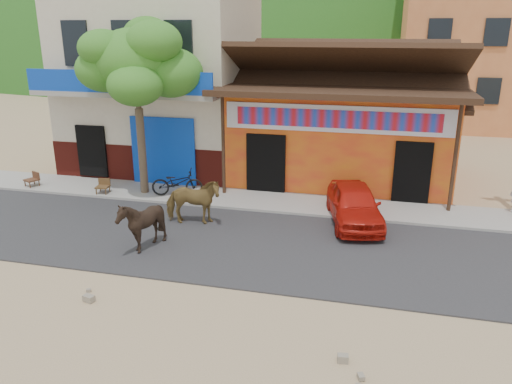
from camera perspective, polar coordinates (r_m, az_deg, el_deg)
ground at (r=11.86m, az=-4.52°, el=-10.85°), size 120.00×120.00×0.00m
road at (r=13.98m, az=-1.33°, el=-5.94°), size 60.00×5.00×0.04m
sidewalk at (r=17.13m, az=1.71°, el=-1.13°), size 60.00×2.00×0.12m
dance_club at (r=20.24m, az=9.76°, el=6.78°), size 8.00×6.00×3.60m
cafe_building at (r=21.80m, az=-10.48°, el=12.09°), size 7.00×6.00×7.00m
apartment_front at (r=34.27m, az=24.44°, el=17.21°), size 9.00×9.00×12.00m
tree at (r=17.71m, az=-13.24°, el=9.27°), size 3.00×3.00×6.00m
cow_tan at (r=15.17m, az=-7.24°, el=-1.10°), size 1.82×1.09×1.43m
cow_dark at (r=13.65m, az=-12.93°, el=-3.60°), size 1.74×1.69×1.47m
red_car at (r=15.48m, az=11.16°, el=-1.35°), size 2.16×3.76×1.21m
scooter at (r=17.66m, az=-9.00°, el=1.07°), size 1.89×1.05×0.94m
cafe_chair_left at (r=20.29m, az=-24.35°, el=1.92°), size 0.59×0.59×0.96m
cafe_chair_right at (r=18.53m, az=-17.19°, el=1.26°), size 0.49×0.49×0.93m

